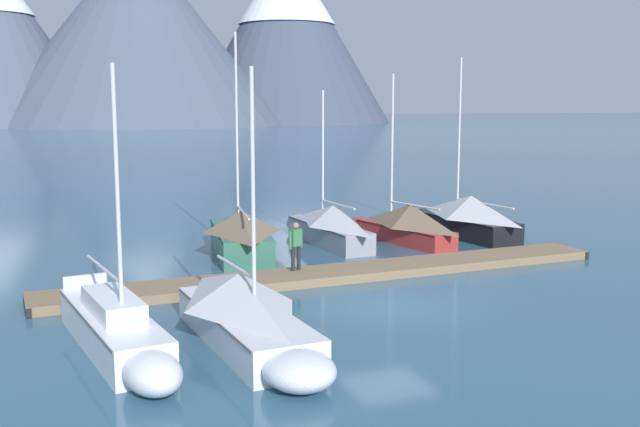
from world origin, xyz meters
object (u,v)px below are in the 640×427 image
at_px(sailboat_second_berth, 248,315).
at_px(person_on_dock, 296,243).
at_px(sailboat_mid_dock_starboard, 328,225).
at_px(sailboat_far_berth, 402,224).
at_px(sailboat_outer_slip, 464,217).
at_px(sailboat_nearest_berth, 119,332).
at_px(sailboat_mid_dock_port, 239,233).

height_order(sailboat_second_berth, person_on_dock, sailboat_second_berth).
relative_size(sailboat_mid_dock_starboard, sailboat_far_berth, 0.97).
xyz_separation_m(sailboat_second_berth, sailboat_mid_dock_starboard, (6.76, 12.21, 0.03)).
bearing_deg(sailboat_outer_slip, person_on_dock, -151.67).
relative_size(sailboat_far_berth, sailboat_outer_slip, 0.91).
distance_m(sailboat_outer_slip, person_on_dock, 11.19).
distance_m(sailboat_second_berth, sailboat_mid_dock_starboard, 13.95).
height_order(sailboat_nearest_berth, sailboat_far_berth, sailboat_far_berth).
height_order(sailboat_mid_dock_starboard, sailboat_outer_slip, sailboat_outer_slip).
xyz_separation_m(sailboat_nearest_berth, sailboat_outer_slip, (16.40, 11.41, 0.34)).
xyz_separation_m(sailboat_mid_dock_starboard, sailboat_far_berth, (3.23, -0.70, -0.03)).
bearing_deg(sailboat_second_berth, sailboat_nearest_berth, 172.27).
bearing_deg(person_on_dock, sailboat_mid_dock_starboard, 59.58).
xyz_separation_m(sailboat_second_berth, sailboat_far_berth, (9.99, 11.51, -0.00)).
bearing_deg(sailboat_far_berth, sailboat_mid_dock_port, -179.20).
distance_m(sailboat_far_berth, person_on_dock, 8.25).
relative_size(sailboat_mid_dock_starboard, person_on_dock, 4.20).
distance_m(sailboat_nearest_berth, sailboat_mid_dock_starboard, 15.38).
relative_size(sailboat_second_berth, sailboat_outer_slip, 0.93).
bearing_deg(sailboat_nearest_berth, sailboat_mid_dock_starboard, 50.01).
xyz_separation_m(sailboat_nearest_berth, sailboat_mid_dock_starboard, (9.88, 11.78, 0.27)).
bearing_deg(sailboat_second_berth, person_on_dock, 62.31).
xyz_separation_m(sailboat_mid_dock_starboard, sailboat_outer_slip, (6.52, -0.37, 0.07)).
xyz_separation_m(sailboat_outer_slip, person_on_dock, (-9.85, -5.31, 0.34)).
bearing_deg(sailboat_outer_slip, sailboat_far_berth, -174.20).
relative_size(sailboat_nearest_berth, person_on_dock, 4.44).
bearing_deg(sailboat_far_berth, sailboat_second_berth, -130.98).
height_order(sailboat_second_berth, sailboat_outer_slip, sailboat_outer_slip).
bearing_deg(sailboat_outer_slip, sailboat_nearest_berth, -145.16).
relative_size(sailboat_nearest_berth, sailboat_mid_dock_starboard, 1.06).
bearing_deg(sailboat_mid_dock_starboard, sailboat_outer_slip, -3.24).
distance_m(sailboat_second_berth, sailboat_far_berth, 15.24).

